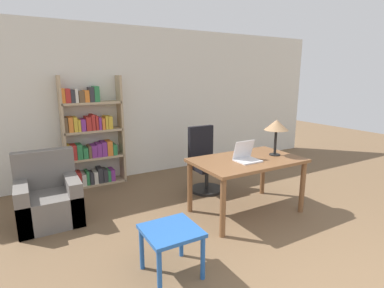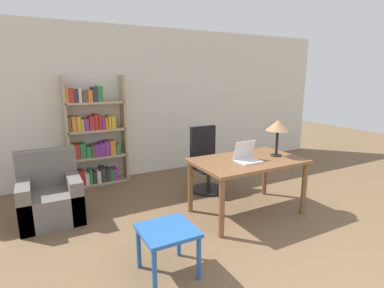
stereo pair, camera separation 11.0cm
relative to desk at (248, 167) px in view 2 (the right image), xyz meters
name	(u,v)px [view 2 (the right image)]	position (x,y,z in m)	size (l,w,h in m)	color
wall_back	(152,103)	(-0.45, 2.33, 0.69)	(8.00, 0.06, 2.70)	silver
desk	(248,167)	(0.00, 0.00, 0.00)	(1.45, 0.89, 0.76)	brown
laptop	(247,157)	(-0.07, -0.06, 0.16)	(0.31, 0.26, 0.26)	silver
table_lamp	(278,126)	(0.47, -0.03, 0.51)	(0.33, 0.33, 0.50)	black
office_chair	(206,163)	(-0.05, 1.00, -0.20)	(0.54, 0.54, 1.05)	black
side_table_blue	(168,237)	(-1.48, -0.70, -0.27)	(0.50, 0.49, 0.47)	#2356A3
armchair	(51,198)	(-2.37, 1.05, -0.37)	(0.74, 0.72, 0.89)	#66605B
bookshelf	(94,139)	(-1.60, 2.14, 0.14)	(0.98, 0.28, 1.85)	tan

